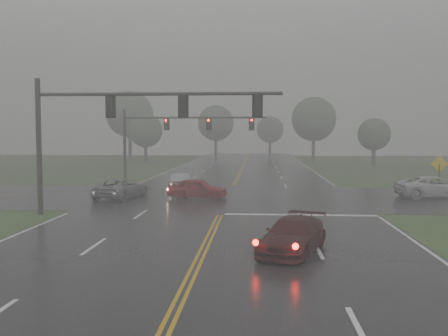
# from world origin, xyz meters

# --- Properties ---
(ground) EXTENTS (180.00, 180.00, 0.00)m
(ground) POSITION_xyz_m (0.00, 0.00, 0.00)
(ground) COLOR #26421C
(ground) RESTS_ON ground
(main_road) EXTENTS (18.00, 160.00, 0.02)m
(main_road) POSITION_xyz_m (0.00, 20.00, 0.00)
(main_road) COLOR black
(main_road) RESTS_ON ground
(cross_street) EXTENTS (120.00, 14.00, 0.02)m
(cross_street) POSITION_xyz_m (0.00, 22.00, 0.00)
(cross_street) COLOR black
(cross_street) RESTS_ON ground
(stop_bar) EXTENTS (8.50, 0.50, 0.01)m
(stop_bar) POSITION_xyz_m (4.50, 14.40, 0.00)
(stop_bar) COLOR silver
(stop_bar) RESTS_ON ground
(sedan_maroon) EXTENTS (3.30, 4.93, 1.33)m
(sedan_maroon) POSITION_xyz_m (3.47, 5.55, 0.00)
(sedan_maroon) COLOR #33090C
(sedan_maroon) RESTS_ON ground
(sedan_red) EXTENTS (4.33, 2.15, 1.42)m
(sedan_red) POSITION_xyz_m (-2.11, 21.12, 0.00)
(sedan_red) COLOR #9D0E12
(sedan_red) RESTS_ON ground
(sedan_silver) EXTENTS (2.12, 4.38, 1.39)m
(sedan_silver) POSITION_xyz_m (-4.12, 25.91, 0.00)
(sedan_silver) COLOR #A0A3A7
(sedan_silver) RESTS_ON ground
(car_grey) EXTENTS (3.40, 5.46, 1.41)m
(car_grey) POSITION_xyz_m (-7.50, 20.91, 0.00)
(car_grey) COLOR slate
(car_grey) RESTS_ON ground
(pickup_white) EXTENTS (5.80, 3.28, 1.53)m
(pickup_white) POSITION_xyz_m (14.72, 22.72, 0.00)
(pickup_white) COLOR silver
(pickup_white) RESTS_ON ground
(signal_gantry_near) EXTENTS (13.78, 0.34, 7.66)m
(signal_gantry_near) POSITION_xyz_m (-5.97, 13.77, 5.38)
(signal_gantry_near) COLOR black
(signal_gantry_near) RESTS_ON ground
(signal_gantry_far) EXTENTS (13.13, 0.35, 6.82)m
(signal_gantry_far) POSITION_xyz_m (-6.09, 31.80, 4.83)
(signal_gantry_far) COLOR black
(signal_gantry_far) RESTS_ON ground
(sign_diamond_east) EXTENTS (1.23, 0.21, 2.96)m
(sign_diamond_east) POSITION_xyz_m (15.46, 24.18, 2.00)
(sign_diamond_east) COLOR black
(sign_diamond_east) RESTS_ON ground
(tree_nw_a) EXTENTS (5.18, 5.18, 7.61)m
(tree_nw_a) POSITION_xyz_m (-15.25, 62.39, 5.00)
(tree_nw_a) COLOR #372A23
(tree_nw_a) RESTS_ON ground
(tree_ne_a) EXTENTS (7.06, 7.06, 10.37)m
(tree_ne_a) POSITION_xyz_m (10.88, 66.77, 6.83)
(tree_ne_a) COLOR #372A23
(tree_ne_a) RESTS_ON ground
(tree_n_mid) EXTENTS (6.70, 6.70, 9.84)m
(tree_n_mid) POSITION_xyz_m (-5.84, 79.29, 6.47)
(tree_n_mid) COLOR #372A23
(tree_n_mid) RESTS_ON ground
(tree_e_near) EXTENTS (4.60, 4.60, 6.75)m
(tree_e_near) POSITION_xyz_m (18.47, 58.60, 4.43)
(tree_e_near) COLOR #372A23
(tree_e_near) RESTS_ON ground
(tree_nw_b) EXTENTS (8.17, 8.17, 11.99)m
(tree_nw_b) POSITION_xyz_m (-20.35, 72.63, 7.90)
(tree_nw_b) COLOR #372A23
(tree_nw_b) RESTS_ON ground
(tree_n_far) EXTENTS (5.51, 5.51, 8.09)m
(tree_n_far) POSITION_xyz_m (4.48, 89.49, 5.31)
(tree_n_far) COLOR #372A23
(tree_n_far) RESTS_ON ground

